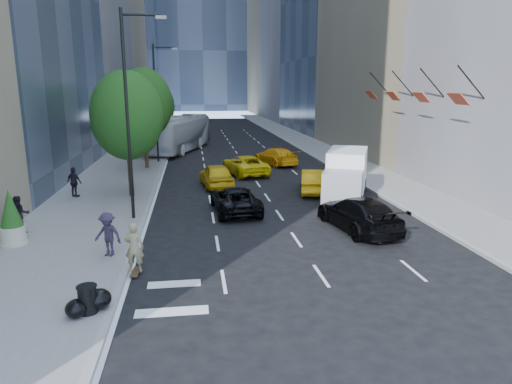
{
  "coord_description": "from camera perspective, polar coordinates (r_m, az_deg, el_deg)",
  "views": [
    {
      "loc": [
        -3.41,
        -18.79,
        6.61
      ],
      "look_at": [
        -0.43,
        2.69,
        1.6
      ],
      "focal_mm": 32.0,
      "sensor_mm": 36.0,
      "label": 1
    }
  ],
  "objects": [
    {
      "name": "pedestrian_b",
      "position": [
        29.33,
        -21.76,
        1.15
      ],
      "size": [
        1.13,
        0.93,
        1.8
      ],
      "primitive_type": "imported",
      "rotation": [
        0.0,
        0.0,
        2.58
      ],
      "color": "black",
      "rests_on": "sidewalk_left"
    },
    {
      "name": "pedestrian_c",
      "position": [
        18.68,
        -18.03,
        -5.06
      ],
      "size": [
        1.29,
        1.05,
        1.75
      ],
      "primitive_type": "imported",
      "rotation": [
        0.0,
        0.0,
        -0.41
      ],
      "color": "#2A2132",
      "rests_on": "sidewalk_left"
    },
    {
      "name": "taxi_d",
      "position": [
        39.66,
        2.42,
        4.48
      ],
      "size": [
        3.77,
        5.46,
        1.47
      ],
      "primitive_type": "imported",
      "rotation": [
        0.0,
        0.0,
        3.52
      ],
      "color": "#FDAC0D",
      "rests_on": "ground"
    },
    {
      "name": "trash_can",
      "position": [
        14.51,
        -20.31,
        -12.54
      ],
      "size": [
        0.54,
        0.54,
        0.81
      ],
      "primitive_type": "cylinder",
      "color": "black",
      "rests_on": "sidewalk_left"
    },
    {
      "name": "traffic_signal",
      "position": [
        58.91,
        -10.98,
        10.47
      ],
      "size": [
        2.48,
        0.53,
        5.2
      ],
      "color": "black",
      "rests_on": "sidewalk_left"
    },
    {
      "name": "taxi_a",
      "position": [
        30.88,
        -4.99,
        2.11
      ],
      "size": [
        2.42,
        4.87,
        1.6
      ],
      "primitive_type": "imported",
      "rotation": [
        0.0,
        0.0,
        3.26
      ],
      "color": "#D1A30B",
      "rests_on": "ground"
    },
    {
      "name": "box_truck",
      "position": [
        27.61,
        11.16,
        2.05
      ],
      "size": [
        4.4,
        6.44,
        2.91
      ],
      "rotation": [
        0.0,
        0.0,
        -0.41
      ],
      "color": "white",
      "rests_on": "ground"
    },
    {
      "name": "planter_shrub",
      "position": [
        21.53,
        -28.27,
        -2.91
      ],
      "size": [
        0.99,
        0.99,
        2.38
      ],
      "color": "#B7B398",
      "rests_on": "sidewalk_left"
    },
    {
      "name": "black_sedan_mercedes",
      "position": [
        21.99,
        12.68,
        -2.66
      ],
      "size": [
        3.05,
        5.74,
        1.59
      ],
      "primitive_type": "imported",
      "rotation": [
        0.0,
        0.0,
        3.3
      ],
      "color": "black",
      "rests_on": "ground"
    },
    {
      "name": "tree_near",
      "position": [
        28.1,
        -15.84,
        9.18
      ],
      "size": [
        4.2,
        4.2,
        7.46
      ],
      "color": "#302012",
      "rests_on": "sidewalk_left"
    },
    {
      "name": "tree_mid",
      "position": [
        38.0,
        -13.86,
        10.69
      ],
      "size": [
        4.5,
        4.5,
        7.99
      ],
      "color": "#302012",
      "rests_on": "sidewalk_left"
    },
    {
      "name": "taxi_b",
      "position": [
        29.4,
        7.28,
        1.42
      ],
      "size": [
        2.64,
        4.84,
        1.51
      ],
      "primitive_type": "imported",
      "rotation": [
        0.0,
        0.0,
        2.9
      ],
      "color": "#D6970B",
      "rests_on": "ground"
    },
    {
      "name": "pedestrian_a",
      "position": [
        22.99,
        -27.44,
        -2.57
      ],
      "size": [
        1.06,
        0.99,
        1.74
      ],
      "primitive_type": "imported",
      "rotation": [
        0.0,
        0.0,
        0.52
      ],
      "color": "black",
      "rests_on": "sidewalk_left"
    },
    {
      "name": "garbage_bags",
      "position": [
        14.58,
        -20.02,
        -12.88
      ],
      "size": [
        1.23,
        1.18,
        0.61
      ],
      "color": "black",
      "rests_on": "sidewalk_left"
    },
    {
      "name": "lamp_near",
      "position": [
        22.99,
        -15.43,
        10.56
      ],
      "size": [
        2.13,
        0.22,
        10.0
      ],
      "color": "black",
      "rests_on": "sidewalk_left"
    },
    {
      "name": "ground",
      "position": [
        20.21,
        2.28,
        -6.1
      ],
      "size": [
        160.0,
        160.0,
        0.0
      ],
      "primitive_type": "plane",
      "color": "black",
      "rests_on": "ground"
    },
    {
      "name": "tower_right_far",
      "position": [
        120.93,
        4.66,
        21.72
      ],
      "size": [
        20.0,
        24.0,
        50.0
      ],
      "primitive_type": "cube",
      "color": "#796E54",
      "rests_on": "ground"
    },
    {
      "name": "black_sedan_lincoln",
      "position": [
        24.61,
        -2.63,
        -0.93
      ],
      "size": [
        2.64,
        5.1,
        1.37
      ],
      "primitive_type": "imported",
      "rotation": [
        0.0,
        0.0,
        3.22
      ],
      "color": "black",
      "rests_on": "ground"
    },
    {
      "name": "taxi_c",
      "position": [
        35.19,
        -1.4,
        3.4
      ],
      "size": [
        3.59,
        5.75,
        1.48
      ],
      "primitive_type": "imported",
      "rotation": [
        0.0,
        0.0,
        3.37
      ],
      "color": "yellow",
      "rests_on": "ground"
    },
    {
      "name": "facade_flags",
      "position": [
        32.04,
        18.51,
        11.6
      ],
      "size": [
        1.85,
        13.3,
        2.05
      ],
      "color": "black",
      "rests_on": "ground"
    },
    {
      "name": "lamp_far",
      "position": [
        40.9,
        -12.23,
        11.61
      ],
      "size": [
        2.13,
        0.22,
        10.0
      ],
      "color": "black",
      "rests_on": "sidewalk_left"
    },
    {
      "name": "sidewalk_right",
      "position": [
        51.02,
        7.45,
        5.54
      ],
      "size": [
        4.0,
        120.0,
        0.15
      ],
      "primitive_type": "cube",
      "color": "slate",
      "rests_on": "ground"
    },
    {
      "name": "tree_far",
      "position": [
        50.97,
        -12.36,
        10.49
      ],
      "size": [
        3.9,
        3.9,
        6.92
      ],
      "color": "#302012",
      "rests_on": "sidewalk_left"
    },
    {
      "name": "sidewalk_left",
      "position": [
        49.54,
        -14.36,
        5.03
      ],
      "size": [
        6.0,
        120.0,
        0.15
      ],
      "primitive_type": "cube",
      "color": "slate",
      "rests_on": "ground"
    },
    {
      "name": "city_bus",
      "position": [
        48.84,
        -9.56,
        7.24
      ],
      "size": [
        6.88,
        13.6,
        3.7
      ],
      "primitive_type": "imported",
      "rotation": [
        0.0,
        0.0,
        -0.3
      ],
      "color": "silver",
      "rests_on": "ground"
    },
    {
      "name": "skateboarder",
      "position": [
        16.93,
        -14.96,
        -7.1
      ],
      "size": [
        0.7,
        0.49,
        1.84
      ],
      "primitive_type": "imported",
      "rotation": [
        0.0,
        0.0,
        3.07
      ],
      "color": "#8A7E56",
      "rests_on": "ground"
    }
  ]
}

